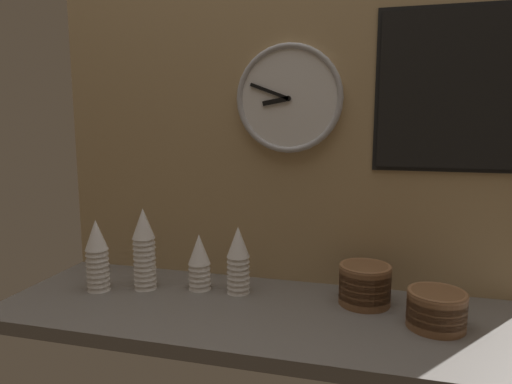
{
  "coord_description": "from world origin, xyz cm",
  "views": [
    {
      "loc": [
        30.92,
        -125.42,
        55.55
      ],
      "look_at": [
        -3.44,
        4.0,
        34.3
      ],
      "focal_mm": 32.0,
      "sensor_mm": 36.0,
      "label": 1
    }
  ],
  "objects_px": {
    "bowl_stack_far_right": "(436,308)",
    "bowl_stack_right": "(365,283)",
    "cup_stack_left": "(144,249)",
    "cup_stack_center": "(238,260)",
    "cup_stack_far_left": "(96,256)",
    "wall_clock": "(289,99)",
    "menu_board": "(453,90)",
    "cup_stack_center_left": "(199,262)"
  },
  "relations": [
    {
      "from": "cup_stack_far_left",
      "to": "bowl_stack_far_right",
      "type": "xyz_separation_m",
      "value": [
        1.04,
        -0.0,
        -0.06
      ]
    },
    {
      "from": "cup_stack_center",
      "to": "bowl_stack_right",
      "type": "bearing_deg",
      "value": 1.58
    },
    {
      "from": "cup_stack_left",
      "to": "menu_board",
      "type": "height_order",
      "value": "menu_board"
    },
    {
      "from": "cup_stack_center",
      "to": "bowl_stack_right",
      "type": "height_order",
      "value": "cup_stack_center"
    },
    {
      "from": "cup_stack_left",
      "to": "cup_stack_far_left",
      "type": "relative_size",
      "value": 1.14
    },
    {
      "from": "cup_stack_left",
      "to": "bowl_stack_right",
      "type": "distance_m",
      "value": 0.71
    },
    {
      "from": "cup_stack_far_left",
      "to": "bowl_stack_far_right",
      "type": "distance_m",
      "value": 1.04
    },
    {
      "from": "bowl_stack_right",
      "to": "menu_board",
      "type": "relative_size",
      "value": 0.32
    },
    {
      "from": "cup_stack_center",
      "to": "bowl_stack_far_right",
      "type": "bearing_deg",
      "value": -9.98
    },
    {
      "from": "bowl_stack_far_right",
      "to": "menu_board",
      "type": "bearing_deg",
      "value": 80.84
    },
    {
      "from": "bowl_stack_right",
      "to": "menu_board",
      "type": "distance_m",
      "value": 0.64
    },
    {
      "from": "cup_stack_center",
      "to": "wall_clock",
      "type": "bearing_deg",
      "value": 46.07
    },
    {
      "from": "bowl_stack_right",
      "to": "bowl_stack_far_right",
      "type": "distance_m",
      "value": 0.22
    },
    {
      "from": "menu_board",
      "to": "cup_stack_far_left",
      "type": "bearing_deg",
      "value": -167.1
    },
    {
      "from": "cup_stack_center",
      "to": "menu_board",
      "type": "xyz_separation_m",
      "value": [
        0.63,
        0.15,
        0.53
      ]
    },
    {
      "from": "cup_stack_far_left",
      "to": "wall_clock",
      "type": "bearing_deg",
      "value": 22.21
    },
    {
      "from": "bowl_stack_far_right",
      "to": "menu_board",
      "type": "xyz_separation_m",
      "value": [
        0.04,
        0.25,
        0.59
      ]
    },
    {
      "from": "cup_stack_center",
      "to": "wall_clock",
      "type": "height_order",
      "value": "wall_clock"
    },
    {
      "from": "cup_stack_left",
      "to": "cup_stack_center",
      "type": "height_order",
      "value": "cup_stack_left"
    },
    {
      "from": "bowl_stack_right",
      "to": "menu_board",
      "type": "bearing_deg",
      "value": 30.42
    },
    {
      "from": "bowl_stack_right",
      "to": "wall_clock",
      "type": "height_order",
      "value": "wall_clock"
    },
    {
      "from": "cup_stack_center",
      "to": "bowl_stack_far_right",
      "type": "xyz_separation_m",
      "value": [
        0.59,
        -0.1,
        -0.06
      ]
    },
    {
      "from": "cup_stack_center_left",
      "to": "bowl_stack_far_right",
      "type": "height_order",
      "value": "cup_stack_center_left"
    },
    {
      "from": "cup_stack_left",
      "to": "bowl_stack_right",
      "type": "bearing_deg",
      "value": 4.37
    },
    {
      "from": "cup_stack_far_left",
      "to": "menu_board",
      "type": "height_order",
      "value": "menu_board"
    },
    {
      "from": "wall_clock",
      "to": "menu_board",
      "type": "relative_size",
      "value": 0.72
    },
    {
      "from": "wall_clock",
      "to": "menu_board",
      "type": "distance_m",
      "value": 0.5
    },
    {
      "from": "cup_stack_far_left",
      "to": "bowl_stack_right",
      "type": "distance_m",
      "value": 0.86
    },
    {
      "from": "cup_stack_left",
      "to": "cup_stack_far_left",
      "type": "bearing_deg",
      "value": -157.92
    },
    {
      "from": "cup_stack_far_left",
      "to": "bowl_stack_far_right",
      "type": "relative_size",
      "value": 1.51
    },
    {
      "from": "cup_stack_left",
      "to": "cup_stack_center_left",
      "type": "xyz_separation_m",
      "value": [
        0.18,
        0.04,
        -0.04
      ]
    },
    {
      "from": "bowl_stack_right",
      "to": "menu_board",
      "type": "height_order",
      "value": "menu_board"
    },
    {
      "from": "cup_stack_left",
      "to": "cup_stack_center_left",
      "type": "relative_size",
      "value": 1.46
    },
    {
      "from": "cup_stack_center_left",
      "to": "menu_board",
      "type": "height_order",
      "value": "menu_board"
    },
    {
      "from": "bowl_stack_right",
      "to": "cup_stack_center_left",
      "type": "bearing_deg",
      "value": -178.74
    },
    {
      "from": "cup_stack_far_left",
      "to": "wall_clock",
      "type": "height_order",
      "value": "wall_clock"
    },
    {
      "from": "cup_stack_left",
      "to": "bowl_stack_far_right",
      "type": "xyz_separation_m",
      "value": [
        0.9,
        -0.06,
        -0.08
      ]
    },
    {
      "from": "bowl_stack_far_right",
      "to": "wall_clock",
      "type": "xyz_separation_m",
      "value": [
        -0.46,
        0.24,
        0.57
      ]
    },
    {
      "from": "menu_board",
      "to": "cup_stack_center",
      "type": "bearing_deg",
      "value": -166.86
    },
    {
      "from": "cup_stack_center",
      "to": "cup_stack_left",
      "type": "bearing_deg",
      "value": -172.08
    },
    {
      "from": "bowl_stack_far_right",
      "to": "bowl_stack_right",
      "type": "bearing_deg",
      "value": 149.07
    },
    {
      "from": "menu_board",
      "to": "wall_clock",
      "type": "bearing_deg",
      "value": -178.98
    }
  ]
}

